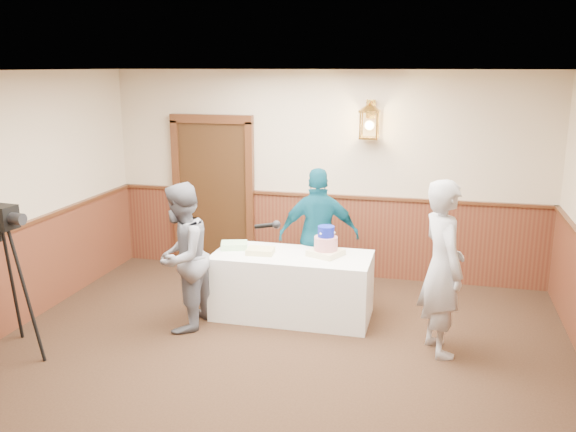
# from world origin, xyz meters

# --- Properties ---
(ground) EXTENTS (7.00, 7.00, 0.00)m
(ground) POSITION_xyz_m (0.00, 0.00, 0.00)
(ground) COLOR black
(ground) RESTS_ON ground
(room_shell) EXTENTS (6.02, 7.02, 2.81)m
(room_shell) POSITION_xyz_m (-0.05, 0.45, 1.52)
(room_shell) COLOR beige
(room_shell) RESTS_ON ground
(display_table) EXTENTS (1.80, 0.80, 0.75)m
(display_table) POSITION_xyz_m (-0.08, 1.90, 0.38)
(display_table) COLOR white
(display_table) RESTS_ON ground
(tiered_cake) EXTENTS (0.44, 0.44, 0.34)m
(tiered_cake) POSITION_xyz_m (0.30, 1.96, 0.88)
(tiered_cake) COLOR #F4E5B5
(tiered_cake) RESTS_ON display_table
(sheet_cake_yellow) EXTENTS (0.32, 0.25, 0.06)m
(sheet_cake_yellow) POSITION_xyz_m (-0.44, 1.84, 0.78)
(sheet_cake_yellow) COLOR #DEDB85
(sheet_cake_yellow) RESTS_ON display_table
(sheet_cake_green) EXTENTS (0.36, 0.32, 0.07)m
(sheet_cake_green) POSITION_xyz_m (-0.80, 1.97, 0.79)
(sheet_cake_green) COLOR #99D899
(sheet_cake_green) RESTS_ON display_table
(interviewer) EXTENTS (1.48, 0.81, 1.64)m
(interviewer) POSITION_xyz_m (-1.17, 1.30, 0.82)
(interviewer) COLOR slate
(interviewer) RESTS_ON ground
(baker) EXTENTS (0.65, 0.77, 1.79)m
(baker) POSITION_xyz_m (1.58, 1.37, 0.89)
(baker) COLOR #A09FA4
(baker) RESTS_ON ground
(assistant_p) EXTENTS (1.04, 0.62, 1.67)m
(assistant_p) POSITION_xyz_m (0.13, 2.45, 0.83)
(assistant_p) COLOR #0B465A
(assistant_p) RESTS_ON ground
(tv_camera_rig) EXTENTS (0.61, 0.57, 1.55)m
(tv_camera_rig) POSITION_xyz_m (-2.60, 0.26, 0.70)
(tv_camera_rig) COLOR black
(tv_camera_rig) RESTS_ON ground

